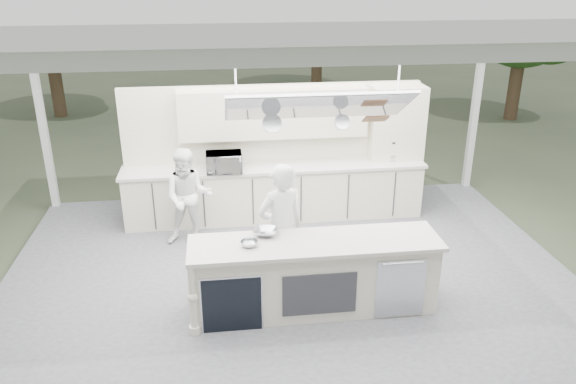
{
  "coord_description": "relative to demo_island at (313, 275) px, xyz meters",
  "views": [
    {
      "loc": [
        -0.91,
        -6.9,
        4.23
      ],
      "look_at": [
        0.03,
        0.4,
        1.2
      ],
      "focal_mm": 35.0,
      "sensor_mm": 36.0,
      "label": 1
    }
  ],
  "objects": [
    {
      "name": "ground",
      "position": [
        -0.18,
        0.91,
        -0.6
      ],
      "size": [
        90.0,
        90.0,
        0.0
      ],
      "primitive_type": "plane",
      "color": "#444C34",
      "rests_on": "ground"
    },
    {
      "name": "stage_deck",
      "position": [
        -0.18,
        0.91,
        -0.54
      ],
      "size": [
        8.0,
        6.0,
        0.12
      ],
      "primitive_type": "cube",
      "color": "slate",
      "rests_on": "ground"
    },
    {
      "name": "tent",
      "position": [
        -0.18,
        0.9,
        3.11
      ],
      "size": [
        8.2,
        6.2,
        3.86
      ],
      "color": "white",
      "rests_on": "ground"
    },
    {
      "name": "demo_island",
      "position": [
        0.0,
        0.0,
        0.0
      ],
      "size": [
        3.1,
        0.79,
        0.95
      ],
      "color": "#F2E9CD",
      "rests_on": "stage_deck"
    },
    {
      "name": "back_counter",
      "position": [
        -0.18,
        2.81,
        0.0
      ],
      "size": [
        5.08,
        0.72,
        0.95
      ],
      "color": "#F2E9CD",
      "rests_on": "stage_deck"
    },
    {
      "name": "back_wall_unit",
      "position": [
        0.27,
        3.03,
        0.98
      ],
      "size": [
        5.05,
        0.48,
        2.25
      ],
      "color": "#F2E9CD",
      "rests_on": "stage_deck"
    },
    {
      "name": "head_chef",
      "position": [
        -0.35,
        0.52,
        0.42
      ],
      "size": [
        0.76,
        0.63,
        1.79
      ],
      "primitive_type": "imported",
      "rotation": [
        0.0,
        0.0,
        3.49
      ],
      "color": "white",
      "rests_on": "stage_deck"
    },
    {
      "name": "sous_chef",
      "position": [
        -1.59,
        2.04,
        0.29
      ],
      "size": [
        0.76,
        0.6,
        1.54
      ],
      "primitive_type": "imported",
      "rotation": [
        0.0,
        0.0,
        -0.03
      ],
      "color": "white",
      "rests_on": "stage_deck"
    },
    {
      "name": "toaster_oven",
      "position": [
        -1.02,
        2.61,
        0.63
      ],
      "size": [
        0.58,
        0.4,
        0.32
      ],
      "primitive_type": "imported",
      "rotation": [
        0.0,
        0.0,
        0.01
      ],
      "color": "#B8BABF",
      "rests_on": "back_counter"
    },
    {
      "name": "bowl_large",
      "position": [
        -0.56,
        0.26,
        0.51
      ],
      "size": [
        0.37,
        0.37,
        0.07
      ],
      "primitive_type": "imported",
      "rotation": [
        0.0,
        0.0,
        -0.23
      ],
      "color": "#B3B5BA",
      "rests_on": "demo_island"
    },
    {
      "name": "bowl_small",
      "position": [
        -0.78,
        -0.01,
        0.51
      ],
      "size": [
        0.23,
        0.23,
        0.07
      ],
      "primitive_type": "imported",
      "rotation": [
        0.0,
        0.0,
        -0.09
      ],
      "color": "#ACAEB3",
      "rests_on": "demo_island"
    }
  ]
}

